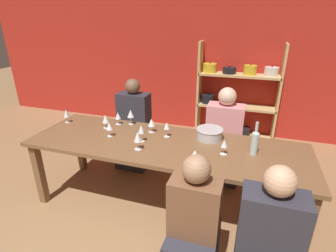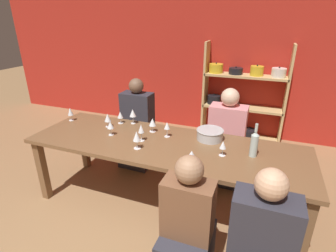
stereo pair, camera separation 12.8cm
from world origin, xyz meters
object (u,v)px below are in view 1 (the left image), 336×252
object	(u,v)px
shelf_unit	(235,98)
wine_glass_white_d	(138,137)
dining_table	(165,150)
wine_glass_white_e	(224,144)
wine_glass_empty_a	(195,154)
wine_glass_red_b	(118,116)
person_far_b	(135,134)
wine_glass_white_a	(152,123)
wine_glass_empty_b	(106,119)
wine_glass_white_b	(66,114)
mixing_bowl	(210,133)
wine_glass_red_a	(167,126)
wine_glass_white_c	(109,127)
person_near_a	(193,235)
wine_bottle_green	(255,142)
person_far_a	(223,146)
wine_glass_red_c	(131,114)
wine_glass_white_f	(141,130)

from	to	relation	value
shelf_unit	wine_glass_white_d	bearing A→B (deg)	-107.46
dining_table	wine_glass_white_e	bearing A→B (deg)	-4.41
wine_glass_empty_a	wine_glass_red_b	bearing A→B (deg)	148.42
shelf_unit	person_far_b	distance (m)	1.84
wine_glass_white_a	person_far_b	xyz separation A→B (m)	(-0.46, 0.53, -0.43)
dining_table	wine_glass_empty_b	size ratio (longest dim) A/B	17.54
wine_glass_white_a	wine_glass_white_b	distance (m)	1.08
wine_glass_white_b	person_far_b	bearing A→B (deg)	43.05
wine_glass_red_b	person_far_b	size ratio (longest dim) A/B	0.12
shelf_unit	wine_glass_white_e	xyz separation A→B (m)	(0.07, -2.16, 0.17)
mixing_bowl	shelf_unit	bearing A→B (deg)	86.47
wine_glass_white_b	wine_glass_white_e	distance (m)	1.91
wine_glass_red_a	wine_glass_white_c	world-z (taller)	wine_glass_red_a
wine_glass_white_d	person_near_a	xyz separation A→B (m)	(0.68, -0.54, -0.49)
shelf_unit	wine_glass_white_a	world-z (taller)	shelf_unit
wine_bottle_green	dining_table	bearing A→B (deg)	-176.93
wine_glass_white_a	person_far_a	world-z (taller)	person_far_a
wine_glass_white_a	person_far_b	distance (m)	0.82
dining_table	wine_glass_empty_b	bearing A→B (deg)	167.93
mixing_bowl	wine_glass_white_a	bearing A→B (deg)	-176.94
wine_glass_white_d	person_near_a	size ratio (longest dim) A/B	0.17
dining_table	wine_glass_empty_a	size ratio (longest dim) A/B	17.62
wine_bottle_green	wine_glass_white_c	bearing A→B (deg)	-177.32
dining_table	person_far_b	size ratio (longest dim) A/B	2.31
wine_glass_red_c	wine_glass_white_f	world-z (taller)	wine_glass_white_f
wine_glass_empty_a	wine_glass_red_c	xyz separation A→B (m)	(-0.93, 0.71, 0.01)
mixing_bowl	wine_bottle_green	bearing A→B (deg)	-25.15
wine_glass_white_c	wine_glass_white_b	bearing A→B (deg)	164.33
shelf_unit	dining_table	world-z (taller)	shelf_unit
wine_bottle_green	person_near_a	xyz separation A→B (m)	(-0.38, -0.79, -0.49)
wine_glass_empty_a	wine_glass_white_e	distance (m)	0.37
wine_glass_white_d	person_near_a	world-z (taller)	person_near_a
person_far_a	person_far_b	bearing A→B (deg)	2.35
mixing_bowl	person_far_b	distance (m)	1.26
person_near_a	person_far_a	xyz separation A→B (m)	(0.03, 1.54, 0.03)
wine_glass_white_c	wine_glass_white_f	bearing A→B (deg)	-1.39
shelf_unit	dining_table	distance (m)	2.18
shelf_unit	wine_glass_white_a	xyz separation A→B (m)	(-0.75, -1.89, 0.17)
wine_glass_red_c	wine_glass_white_e	size ratio (longest dim) A/B	1.23
shelf_unit	wine_bottle_green	bearing A→B (deg)	-80.79
wine_glass_empty_b	person_far_b	xyz separation A→B (m)	(0.08, 0.58, -0.43)
dining_table	wine_glass_white_c	bearing A→B (deg)	-177.88
mixing_bowl	wine_glass_white_a	world-z (taller)	wine_glass_white_a
shelf_unit	wine_glass_red_a	bearing A→B (deg)	-105.80
wine_glass_white_b	wine_glass_white_f	bearing A→B (deg)	-10.83
person_far_b	mixing_bowl	bearing A→B (deg)	155.94
dining_table	wine_glass_red_b	bearing A→B (deg)	155.67
wine_glass_white_a	wine_glass_red_c	size ratio (longest dim) A/B	0.87
wine_glass_white_d	person_far_a	xyz separation A→B (m)	(0.72, 1.00, -0.46)
dining_table	wine_glass_white_d	size ratio (longest dim) A/B	15.48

